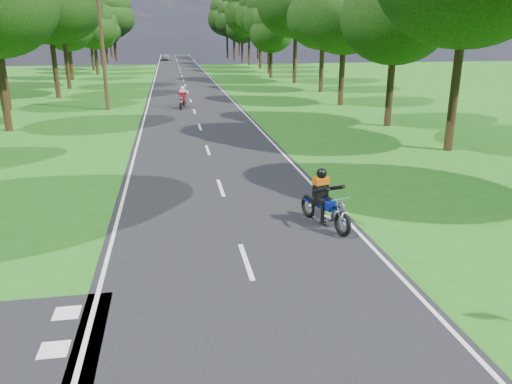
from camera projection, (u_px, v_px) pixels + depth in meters
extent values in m
plane|color=#235E15|center=(261.00, 305.00, 10.07)|extent=(160.00, 160.00, 0.00)
cube|color=black|center=(184.00, 80.00, 57.00)|extent=(7.00, 140.00, 0.02)
cube|color=silver|center=(246.00, 261.00, 11.94)|extent=(0.12, 2.00, 0.01)
cube|color=silver|center=(221.00, 188.00, 17.58)|extent=(0.12, 2.00, 0.01)
cube|color=silver|center=(208.00, 150.00, 23.21)|extent=(0.12, 2.00, 0.01)
cube|color=silver|center=(200.00, 127.00, 28.84)|extent=(0.12, 2.00, 0.01)
cube|color=silver|center=(194.00, 112.00, 34.47)|extent=(0.12, 2.00, 0.01)
cube|color=silver|center=(191.00, 100.00, 40.10)|extent=(0.12, 2.00, 0.01)
cube|color=silver|center=(188.00, 92.00, 45.74)|extent=(0.12, 2.00, 0.01)
cube|color=silver|center=(185.00, 85.00, 51.37)|extent=(0.12, 2.00, 0.01)
cube|color=silver|center=(184.00, 80.00, 57.00)|extent=(0.12, 2.00, 0.01)
cube|color=silver|center=(182.00, 76.00, 62.63)|extent=(0.12, 2.00, 0.01)
cube|color=silver|center=(181.00, 72.00, 68.26)|extent=(0.12, 2.00, 0.01)
cube|color=silver|center=(180.00, 69.00, 73.89)|extent=(0.12, 2.00, 0.01)
cube|color=silver|center=(179.00, 67.00, 79.53)|extent=(0.12, 2.00, 0.01)
cube|color=silver|center=(178.00, 64.00, 85.16)|extent=(0.12, 2.00, 0.01)
cube|color=silver|center=(177.00, 62.00, 90.79)|extent=(0.12, 2.00, 0.01)
cube|color=silver|center=(177.00, 61.00, 96.42)|extent=(0.12, 2.00, 0.01)
cube|color=silver|center=(176.00, 59.00, 102.05)|extent=(0.12, 2.00, 0.01)
cube|color=silver|center=(176.00, 58.00, 107.69)|extent=(0.12, 2.00, 0.01)
cube|color=silver|center=(175.00, 56.00, 113.32)|extent=(0.12, 2.00, 0.01)
cube|color=silver|center=(175.00, 55.00, 118.95)|extent=(0.12, 2.00, 0.01)
cube|color=silver|center=(154.00, 81.00, 56.47)|extent=(0.10, 140.00, 0.01)
cube|color=silver|center=(212.00, 80.00, 57.53)|extent=(0.10, 140.00, 0.01)
cube|color=silver|center=(54.00, 349.00, 8.61)|extent=(0.50, 0.50, 0.01)
cube|color=silver|center=(67.00, 313.00, 9.74)|extent=(0.50, 0.50, 0.01)
cylinder|color=black|center=(4.00, 95.00, 27.27)|extent=(0.40, 0.40, 3.91)
cylinder|color=black|center=(5.00, 83.00, 34.82)|extent=(0.40, 0.40, 3.79)
cylinder|color=black|center=(56.00, 72.00, 41.10)|extent=(0.40, 0.40, 4.32)
ellipsoid|color=black|center=(47.00, 3.00, 39.47)|extent=(7.56, 7.56, 6.42)
cylinder|color=black|center=(67.00, 65.00, 48.05)|extent=(0.40, 0.40, 4.40)
ellipsoid|color=black|center=(60.00, 6.00, 46.40)|extent=(7.71, 7.71, 6.55)
cylinder|color=black|center=(71.00, 66.00, 57.11)|extent=(0.40, 0.40, 3.20)
ellipsoid|color=black|center=(67.00, 30.00, 55.91)|extent=(5.60, 5.60, 4.76)
ellipsoid|color=black|center=(66.00, 15.00, 55.43)|extent=(4.80, 4.80, 4.08)
ellipsoid|color=black|center=(64.00, 0.00, 54.95)|extent=(3.60, 3.60, 3.06)
cylinder|color=black|center=(97.00, 62.00, 64.33)|extent=(0.40, 0.40, 3.22)
ellipsoid|color=black|center=(94.00, 30.00, 63.12)|extent=(5.64, 5.64, 4.79)
ellipsoid|color=black|center=(92.00, 16.00, 62.64)|extent=(4.83, 4.83, 4.11)
ellipsoid|color=black|center=(91.00, 3.00, 62.16)|extent=(3.62, 3.62, 3.08)
cylinder|color=black|center=(93.00, 57.00, 71.31)|extent=(0.40, 0.40, 3.61)
ellipsoid|color=black|center=(89.00, 25.00, 69.95)|extent=(6.31, 6.31, 5.37)
ellipsoid|color=black|center=(88.00, 11.00, 69.41)|extent=(5.41, 5.41, 4.60)
cylinder|color=black|center=(102.00, 58.00, 78.85)|extent=(0.40, 0.40, 2.67)
ellipsoid|color=black|center=(100.00, 36.00, 77.85)|extent=(4.67, 4.67, 3.97)
ellipsoid|color=black|center=(99.00, 28.00, 77.45)|extent=(4.00, 4.00, 3.40)
ellipsoid|color=black|center=(99.00, 19.00, 77.05)|extent=(3.00, 3.00, 2.55)
cylinder|color=black|center=(107.00, 54.00, 87.35)|extent=(0.40, 0.40, 3.09)
ellipsoid|color=black|center=(105.00, 32.00, 86.19)|extent=(5.40, 5.40, 4.59)
ellipsoid|color=black|center=(104.00, 22.00, 85.73)|extent=(4.63, 4.63, 3.93)
ellipsoid|color=black|center=(103.00, 13.00, 85.27)|extent=(3.47, 3.47, 2.95)
cylinder|color=black|center=(116.00, 49.00, 93.40)|extent=(0.40, 0.40, 4.48)
ellipsoid|color=black|center=(113.00, 18.00, 91.72)|extent=(7.84, 7.84, 6.66)
ellipsoid|color=black|center=(112.00, 5.00, 91.05)|extent=(6.72, 6.72, 5.71)
cylinder|color=black|center=(115.00, 49.00, 101.72)|extent=(0.40, 0.40, 4.09)
ellipsoid|color=black|center=(113.00, 23.00, 100.18)|extent=(7.16, 7.16, 6.09)
ellipsoid|color=black|center=(112.00, 12.00, 99.57)|extent=(6.14, 6.14, 5.22)
ellipsoid|color=black|center=(111.00, 1.00, 98.96)|extent=(4.61, 4.61, 3.92)
cylinder|color=black|center=(453.00, 101.00, 22.60)|extent=(0.40, 0.40, 4.56)
cylinder|color=black|center=(389.00, 96.00, 28.83)|extent=(0.40, 0.40, 3.49)
ellipsoid|color=black|center=(396.00, 17.00, 27.51)|extent=(6.12, 6.12, 5.20)
cylinder|color=black|center=(341.00, 80.00, 37.16)|extent=(0.40, 0.40, 3.69)
ellipsoid|color=black|center=(345.00, 16.00, 35.77)|extent=(6.46, 6.46, 5.49)
cylinder|color=black|center=(321.00, 71.00, 45.63)|extent=(0.40, 0.40, 3.74)
ellipsoid|color=black|center=(323.00, 18.00, 44.22)|extent=(6.55, 6.55, 5.57)
cylinder|color=black|center=(295.00, 61.00, 53.21)|extent=(0.40, 0.40, 4.64)
ellipsoid|color=black|center=(296.00, 4.00, 51.46)|extent=(8.12, 8.12, 6.91)
cylinder|color=black|center=(271.00, 65.00, 60.05)|extent=(0.40, 0.40, 2.91)
ellipsoid|color=black|center=(271.00, 34.00, 58.95)|extent=(5.09, 5.09, 4.33)
ellipsoid|color=black|center=(271.00, 22.00, 58.52)|extent=(4.36, 4.36, 3.71)
ellipsoid|color=black|center=(271.00, 9.00, 58.09)|extent=(3.27, 3.27, 2.78)
cylinder|color=black|center=(269.00, 58.00, 67.11)|extent=(0.40, 0.40, 3.88)
ellipsoid|color=black|center=(269.00, 21.00, 65.66)|extent=(6.78, 6.78, 5.77)
ellipsoid|color=black|center=(269.00, 5.00, 65.08)|extent=(5.81, 5.81, 4.94)
cylinder|color=black|center=(260.00, 54.00, 75.07)|extent=(0.40, 0.40, 4.18)
ellipsoid|color=black|center=(260.00, 18.00, 73.50)|extent=(7.31, 7.31, 6.21)
ellipsoid|color=black|center=(260.00, 3.00, 72.88)|extent=(6.27, 6.27, 5.33)
cylinder|color=black|center=(249.00, 51.00, 83.37)|extent=(0.40, 0.40, 4.63)
ellipsoid|color=black|center=(249.00, 14.00, 81.62)|extent=(8.11, 8.11, 6.89)
ellipsoid|color=black|center=(249.00, 0.00, 80.93)|extent=(6.95, 6.95, 5.91)
cylinder|color=black|center=(242.00, 53.00, 90.38)|extent=(0.40, 0.40, 3.36)
ellipsoid|color=black|center=(242.00, 29.00, 89.12)|extent=(5.88, 5.88, 5.00)
ellipsoid|color=black|center=(242.00, 19.00, 88.62)|extent=(5.04, 5.04, 4.29)
ellipsoid|color=black|center=(242.00, 9.00, 88.12)|extent=(3.78, 3.78, 3.21)
cylinder|color=black|center=(234.00, 50.00, 96.97)|extent=(0.40, 0.40, 4.09)
ellipsoid|color=black|center=(234.00, 22.00, 95.43)|extent=(7.15, 7.15, 6.08)
ellipsoid|color=black|center=(234.00, 11.00, 94.82)|extent=(6.13, 6.13, 5.21)
ellipsoid|color=black|center=(234.00, 0.00, 94.21)|extent=(4.60, 4.60, 3.91)
cylinder|color=black|center=(227.00, 47.00, 104.12)|extent=(0.40, 0.40, 4.48)
ellipsoid|color=black|center=(227.00, 19.00, 102.43)|extent=(7.84, 7.84, 6.66)
ellipsoid|color=black|center=(227.00, 8.00, 101.76)|extent=(6.72, 6.72, 5.71)
cylinder|color=black|center=(111.00, 48.00, 110.50)|extent=(0.40, 0.40, 3.84)
ellipsoid|color=black|center=(109.00, 26.00, 109.06)|extent=(6.72, 6.72, 5.71)
ellipsoid|color=black|center=(108.00, 16.00, 108.49)|extent=(5.76, 5.76, 4.90)
ellipsoid|color=black|center=(108.00, 7.00, 107.91)|extent=(4.32, 4.32, 3.67)
cylinder|color=black|center=(239.00, 46.00, 116.96)|extent=(0.40, 0.40, 4.16)
ellipsoid|color=black|center=(239.00, 23.00, 115.40)|extent=(7.28, 7.28, 6.19)
ellipsoid|color=black|center=(239.00, 14.00, 114.78)|extent=(6.24, 6.24, 5.30)
ellipsoid|color=black|center=(239.00, 5.00, 114.16)|extent=(4.68, 4.68, 3.98)
cylinder|color=black|center=(92.00, 51.00, 96.15)|extent=(0.40, 0.40, 3.52)
ellipsoid|color=black|center=(90.00, 28.00, 94.83)|extent=(6.16, 6.16, 5.24)
ellipsoid|color=black|center=(89.00, 18.00, 94.30)|extent=(5.28, 5.28, 4.49)
ellipsoid|color=black|center=(88.00, 8.00, 93.78)|extent=(3.96, 3.96, 3.37)
cylinder|color=black|center=(258.00, 47.00, 104.09)|extent=(0.40, 0.40, 4.48)
ellipsoid|color=black|center=(258.00, 19.00, 102.41)|extent=(7.84, 7.84, 6.66)
ellipsoid|color=black|center=(258.00, 8.00, 101.74)|extent=(6.72, 6.72, 5.71)
cylinder|color=#382616|center=(103.00, 51.00, 34.17)|extent=(0.26, 0.26, 8.00)
cube|color=#382616|center=(98.00, 0.00, 33.17)|extent=(1.20, 0.10, 0.10)
imported|color=silver|center=(166.00, 57.00, 97.08)|extent=(2.25, 3.97, 1.27)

